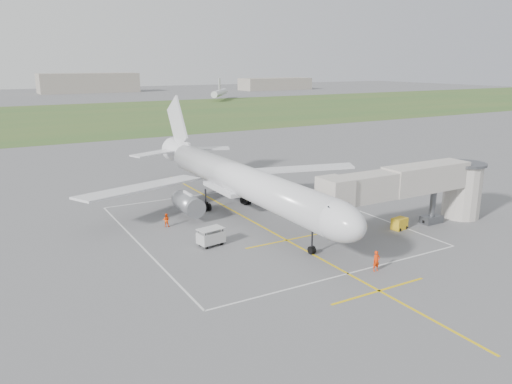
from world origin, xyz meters
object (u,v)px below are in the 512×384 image
ramp_worker_nose (376,261)px  ramp_worker_wing (166,220)px  airliner (239,180)px  jet_bridge (421,186)px  baggage_cart (211,237)px  gpu_unit (399,224)px

ramp_worker_nose → ramp_worker_wing: (-12.13, 21.51, -0.17)m
airliner → jet_bridge: bearing=-42.2°
jet_bridge → ramp_worker_wing: bearing=150.6°
jet_bridge → ramp_worker_nose: bearing=-151.0°
baggage_cart → ramp_worker_nose: (10.25, -13.36, 0.02)m
airliner → ramp_worker_nose: size_ratio=24.31×
jet_bridge → ramp_worker_nose: (-13.13, -7.28, -3.78)m
ramp_worker_nose → airliner: bearing=102.8°
baggage_cart → ramp_worker_wing: baggage_cart is taller
gpu_unit → ramp_worker_wing: size_ratio=1.22×
airliner → ramp_worker_nose: airliner is taller
jet_bridge → ramp_worker_wing: 29.27m
baggage_cart → ramp_worker_nose: ramp_worker_nose is taller
baggage_cart → gpu_unit: bearing=-25.4°
gpu_unit → baggage_cart: (-20.73, 5.84, 0.30)m
airliner → gpu_unit: airliner is taller
ramp_worker_nose → ramp_worker_wing: ramp_worker_nose is taller
jet_bridge → gpu_unit: jet_bridge is taller
ramp_worker_nose → baggage_cart: bearing=133.4°
airliner → ramp_worker_nose: bearing=-83.1°
airliner → gpu_unit: 19.53m
jet_bridge → baggage_cart: (-23.38, 6.08, -3.80)m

